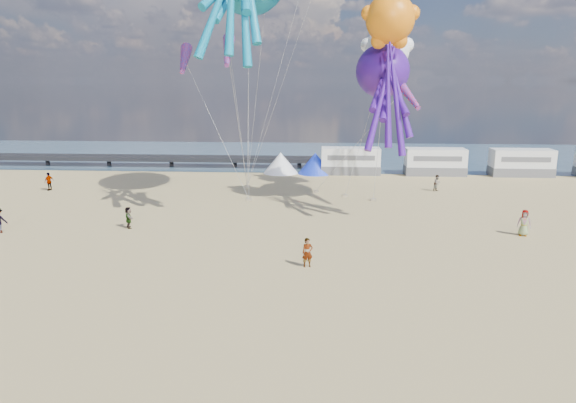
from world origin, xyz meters
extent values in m
plane|color=tan|center=(0.00, 0.00, 0.00)|extent=(120.00, 120.00, 0.00)
plane|color=#355166|center=(0.00, 55.00, 0.02)|extent=(120.00, 120.00, 0.00)
cube|color=black|center=(-28.00, 44.00, 1.00)|extent=(60.00, 3.00, 0.50)
cube|color=silver|center=(6.00, 40.00, 1.50)|extent=(6.60, 2.50, 3.00)
cube|color=silver|center=(15.50, 40.00, 1.50)|extent=(6.60, 2.50, 3.00)
cube|color=silver|center=(25.00, 40.00, 1.50)|extent=(6.60, 2.50, 3.00)
cone|color=white|center=(-2.00, 40.00, 1.20)|extent=(4.00, 4.00, 2.40)
cone|color=#1933CC|center=(2.00, 40.00, 1.20)|extent=(4.00, 4.00, 2.40)
imported|color=tan|center=(1.97, 9.43, 0.85)|extent=(0.70, 0.55, 1.70)
imported|color=#7F6659|center=(16.61, 16.48, 0.91)|extent=(0.76, 0.60, 1.82)
imported|color=#7F6659|center=(13.86, 31.00, 0.79)|extent=(0.92, 0.88, 1.59)
imported|color=#7F6659|center=(-23.67, 28.92, 0.88)|extent=(1.03, 1.30, 1.76)
imported|color=#7F6659|center=(-11.14, 16.56, 0.78)|extent=(0.79, 0.98, 1.56)
cube|color=gray|center=(-3.70, 25.80, 0.11)|extent=(0.50, 0.35, 0.22)
cube|color=gray|center=(4.92, 28.00, 0.11)|extent=(0.50, 0.35, 0.22)
cube|color=gray|center=(7.35, 26.42, 0.11)|extent=(0.50, 0.35, 0.22)
cube|color=gray|center=(2.23, 29.66, 0.11)|extent=(0.50, 0.35, 0.22)
cube|color=gray|center=(-4.65, 31.34, 0.11)|extent=(0.50, 0.35, 0.22)
camera|label=1|loc=(2.68, -18.32, 10.36)|focal=32.00mm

